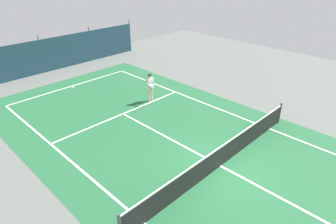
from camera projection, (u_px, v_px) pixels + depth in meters
name	position (u px, v px, depth m)	size (l,w,h in m)	color
ground_plane	(220.00, 166.00, 11.93)	(36.00, 36.00, 0.00)	slate
court_surface	(220.00, 166.00, 11.93)	(11.02, 26.60, 0.01)	#236038
tennis_net	(221.00, 156.00, 11.69)	(10.12, 0.10, 1.10)	black
back_fence	(41.00, 62.00, 21.71)	(16.30, 0.98, 2.70)	#1E3D4C
tennis_player	(150.00, 86.00, 16.94)	(0.72, 0.75, 1.64)	beige
tennis_ball_near_player	(136.00, 111.00, 16.15)	(0.07, 0.07, 0.07)	#CCDB33
tennis_ball_midcourt	(217.00, 124.00, 14.89)	(0.07, 0.07, 0.07)	#CCDB33
tennis_ball_by_sideline	(124.00, 78.00, 20.62)	(0.07, 0.07, 0.07)	#CCDB33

